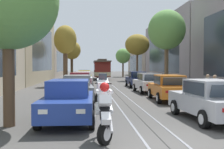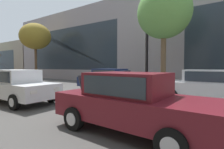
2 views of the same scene
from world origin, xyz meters
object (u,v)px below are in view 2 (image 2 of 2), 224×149
parked_car_maroon_mid_left (131,102)px  parked_car_white_fourth_left (18,86)px  parked_car_white_mid_right (205,86)px  parked_car_navy_fourth_right (109,80)px  street_tree_kerb_right_second (164,13)px  street_tree_kerb_right_mid (35,37)px

parked_car_maroon_mid_left → parked_car_white_fourth_left: (0.12, 6.33, 0.00)m
parked_car_maroon_mid_left → parked_car_white_mid_right: 5.61m
parked_car_maroon_mid_left → parked_car_navy_fourth_right: size_ratio=1.01×
parked_car_maroon_mid_left → street_tree_kerb_right_second: (7.78, 1.81, 4.59)m
parked_car_navy_fourth_right → street_tree_kerb_right_mid: (2.31, 12.72, 4.54)m
parked_car_white_mid_right → street_tree_kerb_right_second: 5.87m
street_tree_kerb_right_second → street_tree_kerb_right_mid: size_ratio=1.04×
parked_car_maroon_mid_left → street_tree_kerb_right_second: 9.21m
parked_car_maroon_mid_left → parked_car_white_fourth_left: bearing=88.9°
parked_car_maroon_mid_left → parked_car_navy_fourth_right: same height
parked_car_navy_fourth_right → street_tree_kerb_right_mid: 13.70m
parked_car_white_mid_right → street_tree_kerb_right_mid: 19.38m
parked_car_white_mid_right → parked_car_navy_fourth_right: size_ratio=1.01×
street_tree_kerb_right_second → parked_car_white_fourth_left: bearing=149.5°
street_tree_kerb_right_mid → parked_car_maroon_mid_left: bearing=-114.2°
parked_car_white_mid_right → street_tree_kerb_right_mid: bearing=82.6°
parked_car_white_fourth_left → street_tree_kerb_right_mid: street_tree_kerb_right_mid is taller
street_tree_kerb_right_mid → street_tree_kerb_right_second: bearing=-90.5°
parked_car_white_mid_right → street_tree_kerb_right_second: size_ratio=0.61×
parked_car_white_mid_right → parked_car_navy_fourth_right: bearing=89.0°
parked_car_white_fourth_left → parked_car_white_mid_right: same height
parked_car_maroon_mid_left → parked_car_white_fourth_left: size_ratio=1.00×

